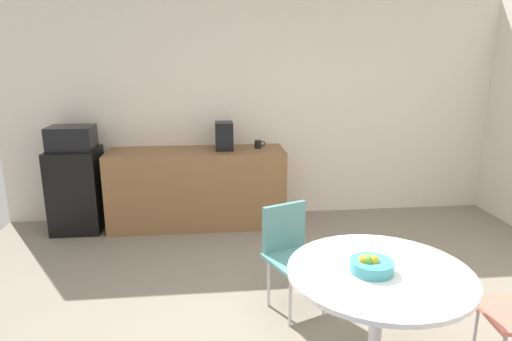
{
  "coord_description": "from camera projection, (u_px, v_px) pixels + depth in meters",
  "views": [
    {
      "loc": [
        -0.59,
        -2.42,
        1.97
      ],
      "look_at": [
        -0.17,
        1.47,
        0.95
      ],
      "focal_mm": 31.52,
      "sensor_mm": 36.0,
      "label": 1
    }
  ],
  "objects": [
    {
      "name": "mug_white",
      "position": [
        258.0,
        144.0,
        5.24
      ],
      "size": [
        0.13,
        0.08,
        0.09
      ],
      "color": "black",
      "rests_on": "counter_block"
    },
    {
      "name": "mini_fridge",
      "position": [
        77.0,
        190.0,
        5.11
      ],
      "size": [
        0.54,
        0.54,
        0.94
      ],
      "primitive_type": "cube",
      "color": "black",
      "rests_on": "ground_plane"
    },
    {
      "name": "round_table",
      "position": [
        378.0,
        291.0,
        2.68
      ],
      "size": [
        1.09,
        1.09,
        0.73
      ],
      "color": "silver",
      "rests_on": "ground_plane"
    },
    {
      "name": "wall_back",
      "position": [
        257.0,
        111.0,
        5.45
      ],
      "size": [
        6.0,
        0.1,
        2.6
      ],
      "primitive_type": "cube",
      "color": "silver",
      "rests_on": "ground_plane"
    },
    {
      "name": "chair_teal",
      "position": [
        290.0,
        245.0,
        3.52
      ],
      "size": [
        0.55,
        0.55,
        0.83
      ],
      "color": "silver",
      "rests_on": "ground_plane"
    },
    {
      "name": "microwave",
      "position": [
        71.0,
        138.0,
        4.95
      ],
      "size": [
        0.48,
        0.38,
        0.26
      ],
      "primitive_type": "cube",
      "color": "black",
      "rests_on": "mini_fridge"
    },
    {
      "name": "counter_block",
      "position": [
        197.0,
        188.0,
        5.25
      ],
      "size": [
        2.02,
        0.6,
        0.9
      ],
      "primitive_type": "cube",
      "color": "brown",
      "rests_on": "ground_plane"
    },
    {
      "name": "coffee_maker",
      "position": [
        224.0,
        136.0,
        5.13
      ],
      "size": [
        0.2,
        0.24,
        0.32
      ],
      "primitive_type": "cube",
      "color": "black",
      "rests_on": "counter_block"
    },
    {
      "name": "fruit_bowl",
      "position": [
        371.0,
        265.0,
        2.61
      ],
      "size": [
        0.25,
        0.25,
        0.11
      ],
      "color": "teal",
      "rests_on": "round_table"
    }
  ]
}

